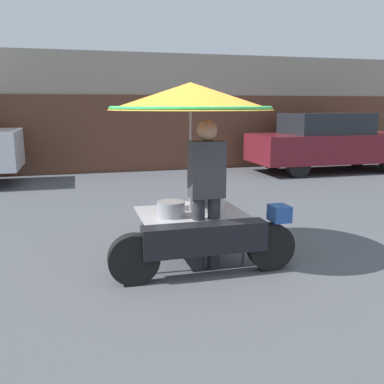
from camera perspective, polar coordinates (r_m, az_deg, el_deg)
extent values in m
plane|color=#4C4F54|center=(4.92, 1.08, -10.35)|extent=(36.00, 36.00, 0.00)
cube|color=gray|center=(13.07, -9.72, 10.42)|extent=(28.00, 2.00, 3.25)
cube|color=#563323|center=(12.07, -9.14, 7.66)|extent=(23.80, 0.06, 2.11)
cylinder|color=black|center=(4.93, 10.44, -7.16)|extent=(0.54, 0.14, 0.54)
cylinder|color=black|center=(4.51, -7.76, -8.87)|extent=(0.54, 0.14, 0.54)
cube|color=black|center=(4.61, 1.78, -6.20)|extent=(1.36, 0.24, 0.32)
cube|color=#234C93|center=(4.86, 11.57, -2.80)|extent=(0.20, 0.24, 0.18)
cylinder|color=black|center=(5.45, -0.87, -5.43)|extent=(0.48, 0.14, 0.48)
cylinder|color=#515156|center=(5.02, 6.85, -6.58)|extent=(0.03, 0.03, 0.56)
cylinder|color=#515156|center=(5.69, 4.01, -4.33)|extent=(0.03, 0.03, 0.56)
cylinder|color=#515156|center=(4.74, -5.17, -7.64)|extent=(0.03, 0.03, 0.56)
cylinder|color=#515156|center=(5.45, -6.57, -5.11)|extent=(0.03, 0.03, 0.56)
cube|color=#B2B2B7|center=(5.12, -0.15, -2.75)|extent=(1.24, 0.89, 0.02)
cylinder|color=#B2B2B7|center=(5.00, -0.15, 4.01)|extent=(0.03, 0.03, 1.20)
cone|color=orange|center=(4.96, -0.16, 12.65)|extent=(1.89, 1.89, 0.31)
torus|color=green|center=(4.96, -0.15, 11.11)|extent=(1.85, 1.85, 0.05)
cylinder|color=#939399|center=(4.88, -2.84, -2.28)|extent=(0.32, 0.32, 0.18)
cylinder|color=#B7B7BC|center=(5.03, 2.64, -1.78)|extent=(0.30, 0.30, 0.19)
cylinder|color=silver|center=(5.26, -1.30, -1.87)|extent=(0.26, 0.26, 0.07)
cylinder|color=red|center=(5.41, 2.67, -0.81)|extent=(0.21, 0.21, 0.19)
cylinder|color=#2D2D33|center=(4.82, 0.88, -5.59)|extent=(0.14, 0.14, 0.83)
cylinder|color=#2D2D33|center=(4.87, 2.93, -5.42)|extent=(0.14, 0.14, 0.83)
cube|color=#38383D|center=(4.68, 1.97, 3.01)|extent=(0.38, 0.22, 0.62)
sphere|color=#A87A5B|center=(4.64, 2.00, 8.18)|extent=(0.22, 0.22, 0.22)
cylinder|color=black|center=(14.07, 21.11, 4.48)|extent=(0.60, 0.20, 0.60)
cylinder|color=black|center=(11.30, 14.02, 3.37)|extent=(0.60, 0.20, 0.60)
cylinder|color=black|center=(12.62, 10.72, 4.33)|extent=(0.60, 0.20, 0.60)
cube|color=maroon|center=(12.62, 18.05, 5.69)|extent=(4.53, 1.76, 0.75)
cube|color=#1E2328|center=(12.45, 17.36, 8.71)|extent=(2.18, 1.55, 0.57)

